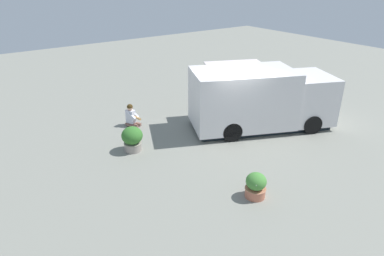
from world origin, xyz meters
TOP-DOWN VIEW (x-y plane):
  - ground_plane at (0.00, 0.00)m, footprint 40.00×40.00m
  - food_truck at (1.12, -0.17)m, footprint 5.72×4.32m
  - person_customer at (-2.85, 2.81)m, footprint 0.63×0.82m
  - planter_flowering_near at (-3.74, 0.92)m, footprint 0.71×0.71m
  - planter_flowering_far at (-2.22, -3.36)m, footprint 0.58×0.58m

SIDE VIEW (x-z plane):
  - ground_plane at x=0.00m, z-range 0.00..0.00m
  - planter_flowering_far at x=-2.22m, z-range -0.01..0.71m
  - person_customer at x=-2.85m, z-range -0.08..0.81m
  - planter_flowering_near at x=-3.74m, z-range 0.02..0.89m
  - food_truck at x=1.12m, z-range -0.03..2.27m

